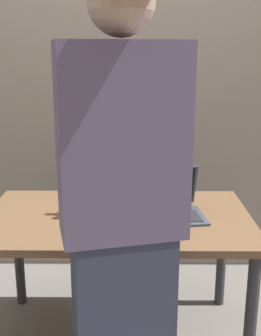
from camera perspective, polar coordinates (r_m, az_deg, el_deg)
name	(u,v)px	position (r m, az deg, el deg)	size (l,w,h in m)	color
desk	(117,231)	(2.24, -1.73, -8.27)	(1.35, 0.79, 0.71)	brown
laptop	(169,205)	(2.22, 5.09, -4.80)	(0.37, 0.36, 0.23)	#383D4C
beer_bottle_dark	(107,186)	(2.26, -3.16, -2.31)	(0.07, 0.07, 0.32)	#333333
beer_bottle_brown	(96,194)	(2.14, -4.55, -3.48)	(0.07, 0.07, 0.32)	#1E5123
beer_bottle_green	(82,194)	(2.20, -6.38, -3.47)	(0.07, 0.07, 0.27)	brown
person_figure	(122,221)	(1.57, -1.10, -6.98)	(0.47, 0.36, 1.81)	#2D3347
coffee_mug	(76,194)	(2.41, -7.14, -3.43)	(0.11, 0.08, 0.08)	#19598C
back_wall	(122,84)	(2.96, -1.15, 10.96)	(6.00, 0.10, 2.60)	gray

